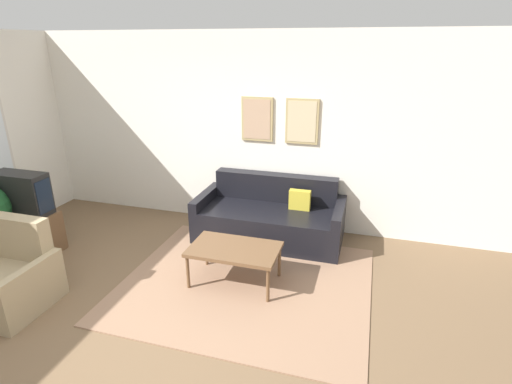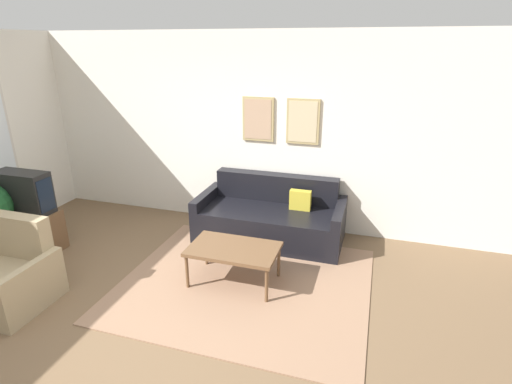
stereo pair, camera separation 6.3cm
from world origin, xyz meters
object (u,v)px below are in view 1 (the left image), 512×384
Objects in this scene: coffee_table at (234,251)px; armchair at (7,280)px; tv at (21,193)px; couch at (270,218)px.

coffee_table is 1.12× the size of armchair.
tv is (-2.75, -0.04, 0.39)m from coffee_table.
armchair is at bearing -134.56° from couch.
couch is 2.76× the size of tv.
coffee_table is 2.78m from tv.
couch is 3.15m from tv.
tv reaches higher than armchair.
tv is at bearing 134.54° from armchair.
armchair is (0.68, -0.98, -0.51)m from tv.
armchair is at bearing -55.05° from tv.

